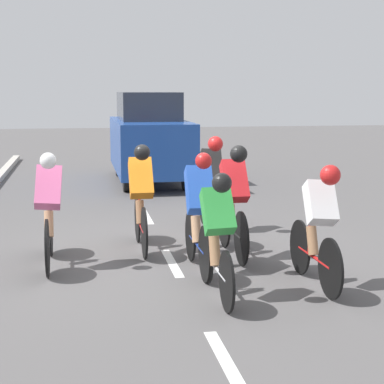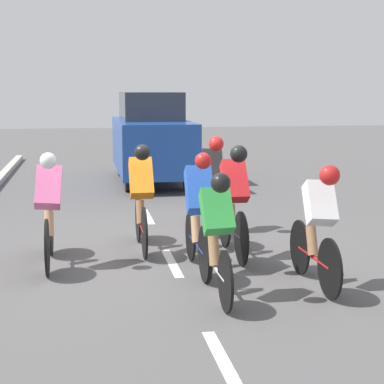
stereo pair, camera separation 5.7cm
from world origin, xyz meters
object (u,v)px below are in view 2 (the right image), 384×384
Objects in this scene: cyclist_pink at (49,208)px; support_car at (151,138)px; cyclist_orange at (141,195)px; cyclist_black at (212,180)px; cyclist_blue at (198,210)px; cyclist_white at (318,223)px; cyclist_green at (216,232)px; cyclist_red at (234,199)px.

cyclist_pink is 0.40× the size of support_car.
cyclist_black is at bearing -138.48° from cyclist_orange.
cyclist_orange is at bearing -63.19° from cyclist_blue.
cyclist_blue is 8.03m from support_car.
cyclist_white is 0.99× the size of cyclist_green.
cyclist_black is (-2.49, -1.72, 0.06)m from cyclist_pink.
cyclist_blue is 0.97× the size of cyclist_orange.
cyclist_pink is at bearing 1.44° from cyclist_red.
support_car reaches higher than cyclist_red.
cyclist_red is 1.06× the size of cyclist_black.
cyclist_white is 3.42m from cyclist_pink.
cyclist_white is at bearing 155.15° from cyclist_pink.
cyclist_orange is (-1.25, -0.62, 0.03)m from cyclist_pink.
cyclist_orange is at bearing 82.71° from support_car.
cyclist_pink is at bearing -41.01° from cyclist_green.
cyclist_black is (-0.03, -1.66, 0.02)m from cyclist_red.
support_car is (-0.26, -9.06, 0.36)m from cyclist_green.
cyclist_black is 0.96× the size of cyclist_green.
cyclist_green is at bearing 8.56° from cyclist_white.
cyclist_orange reaches higher than cyclist_green.
support_car is at bearing -91.90° from cyclist_blue.
cyclist_pink is 2.47m from cyclist_green.
support_car reaches higher than cyclist_black.
cyclist_white reaches higher than cyclist_green.
cyclist_pink is 3.03m from cyclist_black.
cyclist_blue is 0.38× the size of support_car.
cyclist_blue is 2.38m from cyclist_black.
cyclist_black is 5.74m from support_car.
cyclist_pink is at bearing 74.10° from support_car.
cyclist_red reaches higher than cyclist_green.
cyclist_orange is 1.66m from cyclist_black.
support_car is at bearing -83.70° from cyclist_white.
cyclist_pink is 1.09× the size of cyclist_black.
cyclist_white is (-0.64, 1.50, -0.04)m from cyclist_red.
cyclist_blue is (0.61, 0.64, -0.02)m from cyclist_red.
cyclist_pink is 7.75m from support_car.
cyclist_white is 2.77m from cyclist_orange.
cyclist_orange is at bearing -74.65° from cyclist_green.
support_car reaches higher than cyclist_pink.
cyclist_black is at bearing -90.91° from cyclist_red.
cyclist_red is at bearing 155.15° from cyclist_orange.
cyclist_black is at bearing -100.57° from cyclist_green.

